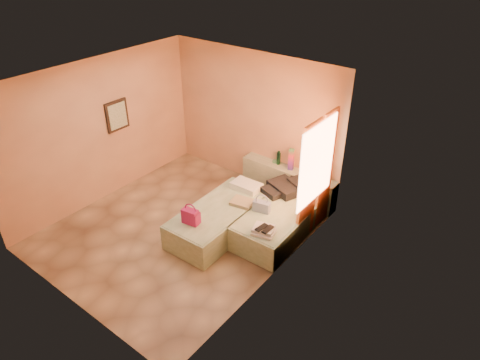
% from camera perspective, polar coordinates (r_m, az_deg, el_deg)
% --- Properties ---
extents(ground, '(4.50, 4.50, 0.00)m').
position_cam_1_polar(ground, '(7.99, -7.85, -6.42)').
color(ground, tan).
rests_on(ground, ground).
extents(room_walls, '(4.02, 4.51, 2.81)m').
position_cam_1_polar(room_walls, '(7.29, -4.57, 6.32)').
color(room_walls, tan).
rests_on(room_walls, ground).
extents(headboard_ledge, '(2.05, 0.30, 0.65)m').
position_cam_1_polar(headboard_ledge, '(8.67, 6.40, -0.41)').
color(headboard_ledge, '#AEB796').
rests_on(headboard_ledge, ground).
extents(bed_left, '(0.95, 2.02, 0.50)m').
position_cam_1_polar(bed_left, '(7.74, -2.72, -5.23)').
color(bed_left, beige).
rests_on(bed_left, ground).
extents(bed_right, '(0.95, 2.02, 0.50)m').
position_cam_1_polar(bed_right, '(7.74, 5.54, -5.35)').
color(bed_right, beige).
rests_on(bed_right, ground).
extents(water_bottle, '(0.08, 0.08, 0.28)m').
position_cam_1_polar(water_bottle, '(8.60, 5.17, 2.94)').
color(water_bottle, '#143825').
rests_on(water_bottle, headboard_ledge).
extents(rainbow_box, '(0.12, 0.12, 0.44)m').
position_cam_1_polar(rainbow_box, '(8.40, 6.85, 2.74)').
color(rainbow_box, '#AB1557').
rests_on(rainbow_box, headboard_ledge).
extents(small_dish, '(0.15, 0.15, 0.03)m').
position_cam_1_polar(small_dish, '(8.72, 4.75, 2.48)').
color(small_dish, '#519465').
rests_on(small_dish, headboard_ledge).
extents(green_book, '(0.19, 0.17, 0.03)m').
position_cam_1_polar(green_book, '(8.34, 8.67, 0.75)').
color(green_book, '#26482C').
rests_on(green_book, headboard_ledge).
extents(flower_vase, '(0.24, 0.24, 0.26)m').
position_cam_1_polar(flower_vase, '(8.09, 11.20, 0.41)').
color(flower_vase, white).
rests_on(flower_vase, headboard_ledge).
extents(magenta_handbag, '(0.31, 0.20, 0.27)m').
position_cam_1_polar(magenta_handbag, '(7.20, -6.56, -4.80)').
color(magenta_handbag, '#AB1557').
rests_on(magenta_handbag, bed_left).
extents(khaki_garment, '(0.44, 0.38, 0.07)m').
position_cam_1_polar(khaki_garment, '(7.67, 0.29, -2.99)').
color(khaki_garment, tan).
rests_on(khaki_garment, bed_left).
extents(clothes_pile, '(0.86, 0.86, 0.20)m').
position_cam_1_polar(clothes_pile, '(8.01, 6.39, -0.98)').
color(clothes_pile, black).
rests_on(clothes_pile, bed_right).
extents(blue_handbag, '(0.32, 0.19, 0.19)m').
position_cam_1_polar(blue_handbag, '(7.46, 2.90, -3.55)').
color(blue_handbag, '#39508A').
rests_on(blue_handbag, bed_right).
extents(towel_stack, '(0.41, 0.38, 0.10)m').
position_cam_1_polar(towel_stack, '(6.98, 3.19, -6.79)').
color(towel_stack, silver).
rests_on(towel_stack, bed_right).
extents(sandal_pair, '(0.21, 0.26, 0.02)m').
position_cam_1_polar(sandal_pair, '(6.93, 3.26, -6.50)').
color(sandal_pair, black).
rests_on(sandal_pair, towel_stack).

